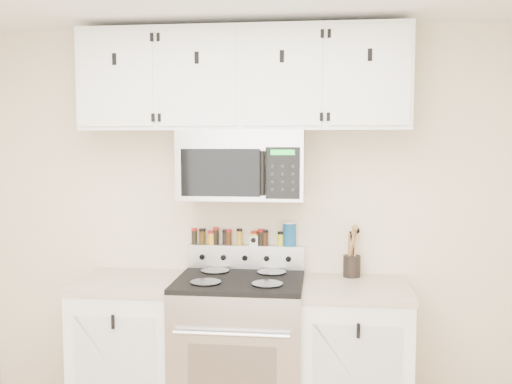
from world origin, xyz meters
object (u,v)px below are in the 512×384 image
at_px(microwave, 243,165).
at_px(utensil_crock, 352,264).
at_px(range, 240,352).
at_px(salt_canister, 289,234).

height_order(microwave, utensil_crock, microwave).
distance_m(range, microwave, 1.15).
bearing_deg(utensil_crock, range, -161.17).
xyz_separation_m(microwave, utensil_crock, (0.68, 0.11, -0.63)).
relative_size(microwave, salt_canister, 4.81).
height_order(microwave, salt_canister, microwave).
relative_size(utensil_crock, salt_canister, 2.00).
distance_m(microwave, salt_canister, 0.55).
distance_m(range, salt_canister, 0.80).
bearing_deg(microwave, salt_canister, 28.86).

